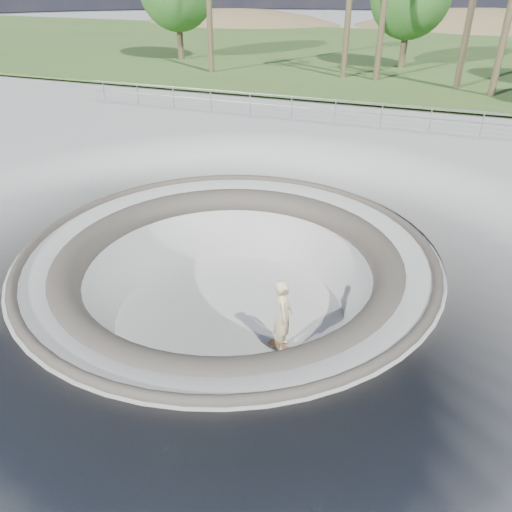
# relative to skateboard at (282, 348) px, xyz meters

# --- Properties ---
(ground) EXTENTS (180.00, 180.00, 0.00)m
(ground) POSITION_rel_skateboard_xyz_m (-1.77, 0.97, 1.84)
(ground) COLOR #ADACA7
(ground) RESTS_ON ground
(skate_bowl) EXTENTS (14.00, 14.00, 4.10)m
(skate_bowl) POSITION_rel_skateboard_xyz_m (-1.77, 0.97, 0.01)
(skate_bowl) COLOR #ADACA7
(skate_bowl) RESTS_ON ground
(grass_strip) EXTENTS (180.00, 36.00, 0.12)m
(grass_strip) POSITION_rel_skateboard_xyz_m (-1.77, 34.97, 2.06)
(grass_strip) COLOR #3F5B24
(grass_strip) RESTS_ON ground
(distant_hills) EXTENTS (103.20, 45.00, 28.60)m
(distant_hills) POSITION_rel_skateboard_xyz_m (2.01, 58.14, -5.18)
(distant_hills) COLOR brown
(distant_hills) RESTS_ON ground
(safety_railing) EXTENTS (25.00, 0.06, 1.03)m
(safety_railing) POSITION_rel_skateboard_xyz_m (-1.77, 12.97, 2.53)
(safety_railing) COLOR gray
(safety_railing) RESTS_ON ground
(skateboard) EXTENTS (0.80, 0.47, 0.08)m
(skateboard) POSITION_rel_skateboard_xyz_m (0.00, 0.00, 0.00)
(skateboard) COLOR olive
(skateboard) RESTS_ON ground
(skater) EXTENTS (0.64, 0.79, 1.89)m
(skater) POSITION_rel_skateboard_xyz_m (-0.00, 0.00, 0.96)
(skater) COLOR beige
(skater) RESTS_ON skateboard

